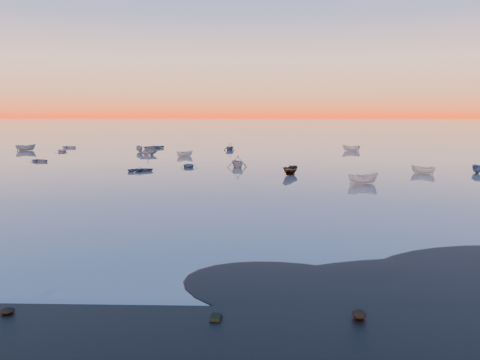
# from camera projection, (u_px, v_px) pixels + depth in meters

# --- Properties ---
(ground) EXTENTS (600.00, 600.00, 0.00)m
(ground) POSITION_uv_depth(u_px,v_px,m) (246.00, 142.00, 122.03)
(ground) COLOR #6D625B
(ground) RESTS_ON ground
(mud_lobes) EXTENTS (140.00, 6.00, 0.07)m
(mud_lobes) POSITION_uv_depth(u_px,v_px,m) (211.00, 289.00, 22.21)
(mud_lobes) COLOR black
(mud_lobes) RESTS_ON ground
(moored_fleet) EXTENTS (124.00, 58.00, 1.20)m
(moored_fleet) POSITION_uv_depth(u_px,v_px,m) (241.00, 162.00, 75.58)
(moored_fleet) COLOR #B9B9B5
(moored_fleet) RESTS_ON ground
(boat_near_center) EXTENTS (2.15, 3.84, 1.26)m
(boat_near_center) POSITION_uv_depth(u_px,v_px,m) (363.00, 184.00, 53.69)
(boat_near_center) COLOR #B9B9B5
(boat_near_center) RESTS_ON ground
(boat_near_right) EXTENTS (4.19, 2.99, 1.34)m
(boat_near_right) POSITION_uv_depth(u_px,v_px,m) (238.00, 167.00, 69.13)
(boat_near_right) COLOR gray
(boat_near_right) RESTS_ON ground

